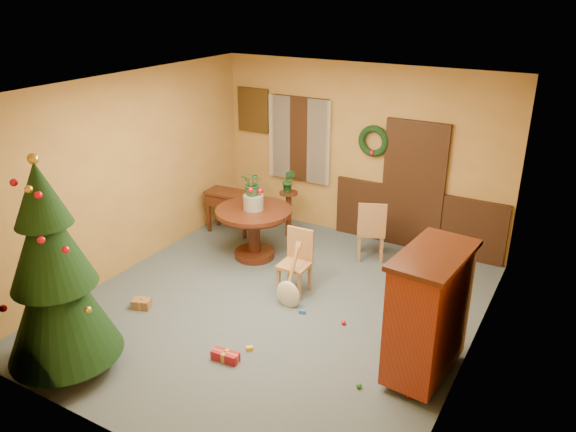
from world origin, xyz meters
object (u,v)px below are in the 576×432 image
Objects in this scene: dining_table at (254,224)px; christmas_tree at (54,275)px; chair_near at (297,259)px; writing_desk at (230,202)px; sideboard at (429,311)px.

dining_table is 3.46m from christmas_tree.
chair_near is 2.32m from writing_desk.
chair_near is at bearing -28.44° from dining_table.
writing_desk is at bearing 148.50° from chair_near.
dining_table is at bearing -34.97° from writing_desk.
christmas_tree is at bearing -151.34° from sideboard.
writing_desk is at bearing 152.49° from sideboard.
writing_desk is (-1.98, 1.21, 0.07)m from chair_near.
chair_near is 0.61× the size of sideboard.
sideboard reaches higher than dining_table.
christmas_tree reaches higher than writing_desk.
dining_table is 1.24m from chair_near.
dining_table is 1.29× the size of chair_near.
chair_near reaches higher than dining_table.
writing_desk is at bearing 98.75° from christmas_tree.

